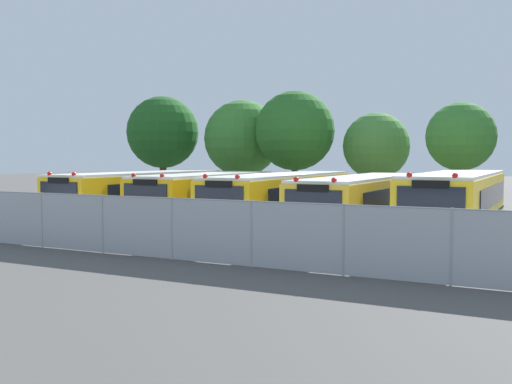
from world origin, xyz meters
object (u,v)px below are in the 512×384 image
at_px(tree_0, 163,133).
at_px(tree_2, 295,130).
at_px(school_bus_1, 207,196).
at_px(traffic_cone, 168,245).
at_px(tree_4, 462,135).
at_px(tree_3, 376,145).
at_px(school_bus_3, 363,202).
at_px(tree_1, 243,137).
at_px(school_bus_4, 457,203).
at_px(school_bus_0, 143,194).
at_px(school_bus_2, 283,198).

xyz_separation_m(tree_0, tree_2, (9.80, 0.09, -0.03)).
distance_m(school_bus_1, traffic_cone, 8.28).
bearing_deg(tree_4, tree_3, 159.61).
relative_size(school_bus_3, tree_1, 1.66).
relative_size(school_bus_3, traffic_cone, 18.54).
distance_m(school_bus_1, tree_0, 14.15).
bearing_deg(traffic_cone, school_bus_3, 60.45).
height_order(school_bus_1, tree_2, tree_2).
distance_m(school_bus_3, school_bus_4, 3.67).
height_order(school_bus_0, school_bus_3, school_bus_0).
height_order(tree_0, tree_4, tree_0).
distance_m(school_bus_1, school_bus_3, 7.42).
xyz_separation_m(school_bus_3, tree_4, (2.64, 9.52, 3.00)).
xyz_separation_m(school_bus_4, tree_1, (-14.94, 11.21, 3.08)).
height_order(school_bus_3, school_bus_4, school_bus_4).
bearing_deg(school_bus_3, school_bus_2, -2.23).
bearing_deg(tree_3, traffic_cone, -95.48).
height_order(school_bus_4, tree_4, tree_4).
xyz_separation_m(tree_4, traffic_cone, (-6.95, -17.13, -4.01)).
height_order(school_bus_2, school_bus_3, school_bus_2).
distance_m(school_bus_1, tree_3, 12.70).
bearing_deg(tree_4, school_bus_3, -105.48).
bearing_deg(school_bus_1, school_bus_4, 177.41).
bearing_deg(school_bus_3, tree_2, -53.44).
bearing_deg(tree_2, tree_3, 17.37).
xyz_separation_m(tree_2, traffic_cone, (2.83, -17.57, -4.49)).
relative_size(school_bus_0, tree_1, 1.61).
bearing_deg(school_bus_3, tree_0, -29.30).
xyz_separation_m(school_bus_1, school_bus_4, (11.08, -0.20, 0.09)).
distance_m(tree_1, tree_4, 14.00).
height_order(school_bus_1, tree_3, tree_3).
xyz_separation_m(school_bus_1, tree_2, (0.27, 9.96, 3.47)).
relative_size(school_bus_0, school_bus_2, 0.98).
height_order(school_bus_0, tree_1, tree_1).
bearing_deg(school_bus_4, tree_4, -82.49).
bearing_deg(school_bus_1, school_bus_2, -178.52).
bearing_deg(tree_0, tree_2, 0.55).
bearing_deg(tree_1, school_bus_4, -36.89).
bearing_deg(school_bus_0, traffic_cone, 132.54).
bearing_deg(school_bus_1, tree_1, -72.22).
distance_m(school_bus_1, tree_1, 12.09).
xyz_separation_m(tree_3, tree_4, (5.12, -1.90, 0.46)).
relative_size(school_bus_0, school_bus_3, 0.97).
height_order(school_bus_3, tree_2, tree_2).
xyz_separation_m(school_bus_1, tree_4, (10.06, 9.52, 2.99)).
distance_m(school_bus_4, tree_4, 10.19).
relative_size(school_bus_1, tree_3, 1.72).
bearing_deg(traffic_cone, tree_0, 125.85).
height_order(school_bus_4, traffic_cone, school_bus_4).
relative_size(tree_0, traffic_cone, 11.86).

